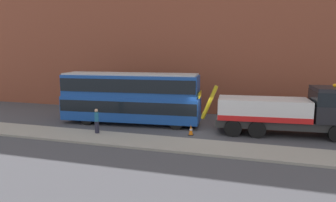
{
  "coord_description": "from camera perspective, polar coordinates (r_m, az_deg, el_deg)",
  "views": [
    {
      "loc": [
        3.75,
        -22.08,
        5.89
      ],
      "look_at": [
        -3.07,
        0.36,
        2.0
      ],
      "focal_mm": 33.21,
      "sensor_mm": 36.0,
      "label": 1
    }
  ],
  "objects": [
    {
      "name": "ground_plane",
      "position": [
        23.16,
        7.05,
        -5.39
      ],
      "size": [
        120.0,
        120.0,
        0.0
      ],
      "primitive_type": "plane",
      "color": "#424247"
    },
    {
      "name": "near_kerb",
      "position": [
        19.17,
        4.87,
        -8.27
      ],
      "size": [
        60.0,
        2.8,
        0.15
      ],
      "primitive_type": "cube",
      "color": "gray",
      "rests_on": "ground_plane"
    },
    {
      "name": "building_facade",
      "position": [
        29.07,
        9.71,
        13.59
      ],
      "size": [
        60.0,
        1.5,
        16.0
      ],
      "color": "brown",
      "rests_on": "ground_plane"
    },
    {
      "name": "recovery_tow_truck",
      "position": [
        22.94,
        21.4,
        -1.61
      ],
      "size": [
        10.23,
        3.42,
        3.67
      ],
      "rotation": [
        0.0,
        0.0,
        0.09
      ],
      "color": "#2D2D2D",
      "rests_on": "ground_plane"
    },
    {
      "name": "double_decker_bus",
      "position": [
        24.81,
        -6.9,
        0.87
      ],
      "size": [
        11.18,
        3.51,
        4.06
      ],
      "rotation": [
        0.0,
        0.0,
        0.09
      ],
      "color": "#19479E",
      "rests_on": "ground_plane"
    },
    {
      "name": "pedestrian_onlooker",
      "position": [
        22.12,
        -12.95,
        -3.63
      ],
      "size": [
        0.42,
        0.48,
        1.71
      ],
      "rotation": [
        0.0,
        0.0,
        0.49
      ],
      "color": "#232333",
      "rests_on": "near_kerb"
    },
    {
      "name": "traffic_cone_near_bus",
      "position": [
        21.75,
        4.22,
        -5.39
      ],
      "size": [
        0.36,
        0.36,
        0.72
      ],
      "color": "orange",
      "rests_on": "ground_plane"
    }
  ]
}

